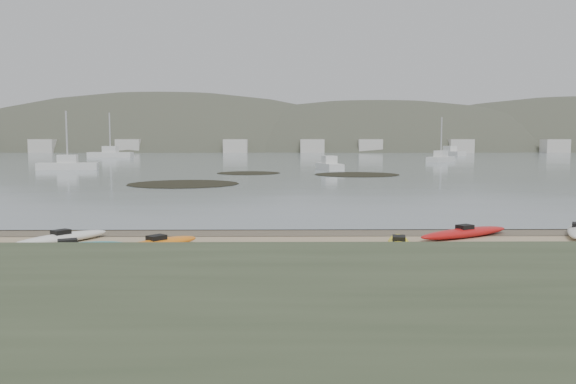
{
  "coord_description": "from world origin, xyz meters",
  "views": [
    {
      "loc": [
        -0.24,
        -21.52,
        3.45
      ],
      "look_at": [
        0.0,
        0.0,
        1.5
      ],
      "focal_mm": 35.0,
      "sensor_mm": 36.0,
      "label": 1
    }
  ],
  "objects": [
    {
      "name": "ground",
      "position": [
        0.0,
        0.0,
        0.0
      ],
      "size": [
        600.0,
        600.0,
        0.0
      ],
      "primitive_type": "plane",
      "color": "tan",
      "rests_on": "ground"
    },
    {
      "name": "wet_sand",
      "position": [
        0.0,
        -0.3,
        0.0
      ],
      "size": [
        60.0,
        60.0,
        0.0
      ],
      "primitive_type": "plane",
      "color": "brown",
      "rests_on": "ground"
    },
    {
      "name": "water",
      "position": [
        0.0,
        300.0,
        0.01
      ],
      "size": [
        1200.0,
        1200.0,
        0.0
      ],
      "primitive_type": "plane",
      "color": "slate",
      "rests_on": "ground"
    },
    {
      "name": "kayaks",
      "position": [
        -1.8,
        -4.5,
        0.17
      ],
      "size": [
        22.59,
        9.57,
        0.34
      ],
      "color": "#8DCE29",
      "rests_on": "ground"
    },
    {
      "name": "kelp_mats",
      "position": [
        -1.25,
        31.43,
        0.03
      ],
      "size": [
        24.33,
        23.0,
        0.04
      ],
      "color": "black",
      "rests_on": "water"
    },
    {
      "name": "moored_boats",
      "position": [
        0.68,
        84.46,
        0.57
      ],
      "size": [
        83.33,
        73.73,
        1.28
      ],
      "color": "silver",
      "rests_on": "ground"
    },
    {
      "name": "far_hills",
      "position": [
        39.38,
        193.97,
        -15.93
      ],
      "size": [
        550.0,
        135.0,
        80.0
      ],
      "color": "#384235",
      "rests_on": "ground"
    },
    {
      "name": "far_town",
      "position": [
        6.0,
        145.0,
        2.0
      ],
      "size": [
        199.0,
        5.0,
        4.0
      ],
      "color": "beige",
      "rests_on": "ground"
    }
  ]
}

